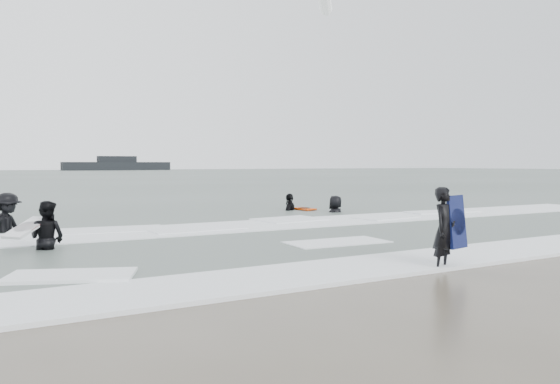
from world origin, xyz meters
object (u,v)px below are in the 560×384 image
surfer_breaker (8,234)px  surfer_right_far (336,214)px  surfer_wading (47,251)px  surfer_right_near (290,211)px  surfer_centre (444,270)px  vessel_horizon (117,165)px

surfer_breaker → surfer_right_far: 11.23m
surfer_wading → surfer_right_near: size_ratio=0.88×
surfer_wading → surfer_right_near: surfer_right_near is taller
surfer_centre → surfer_breaker: 11.33m
surfer_centre → surfer_breaker: (-6.68, 9.16, 0.00)m
vessel_horizon → surfer_wading: bearing=-102.5°
surfer_breaker → vessel_horizon: vessel_horizon is taller
surfer_right_far → surfer_breaker: bearing=-30.5°
surfer_right_far → vessel_horizon: (20.64, 136.11, 1.44)m
surfer_wading → vessel_horizon: vessel_horizon is taller
surfer_breaker → surfer_right_far: bearing=-43.8°
surfer_breaker → surfer_wading: bearing=-127.8°
surfer_right_far → surfer_right_near: bearing=-91.0°
surfer_right_near → vessel_horizon: bearing=-143.2°
surfer_right_far → vessel_horizon: size_ratio=0.06×
surfer_centre → surfer_right_far: (4.52, 10.02, 0.00)m
surfer_breaker → surfer_centre: bearing=-102.1°
surfer_wading → surfer_breaker: 3.59m
surfer_centre → surfer_right_far: 10.99m
surfer_centre → surfer_breaker: size_ratio=0.76×
surfer_right_near → surfer_wading: bearing=-11.6°
surfer_centre → surfer_wading: (-6.03, 5.63, 0.00)m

